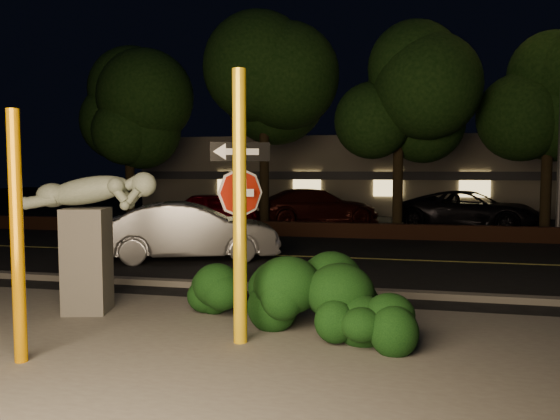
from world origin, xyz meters
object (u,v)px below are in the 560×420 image
(yellow_pole_right, at_px, (240,209))
(parked_car_dark, at_px, (470,210))
(parked_car_red, at_px, (216,209))
(sculpture, at_px, (89,227))
(signpost, at_px, (240,193))
(silver_sedan, at_px, (190,231))
(yellow_pole_left, at_px, (17,238))
(streetlight, at_px, (557,60))
(parked_car_darkred, at_px, (317,207))

(yellow_pole_right, height_order, parked_car_dark, yellow_pole_right)
(parked_car_red, distance_m, parked_car_dark, 10.19)
(yellow_pole_right, relative_size, sculpture, 1.59)
(signpost, bearing_deg, silver_sedan, 96.59)
(yellow_pole_left, height_order, parked_car_red, yellow_pole_left)
(yellow_pole_left, xyz_separation_m, parked_car_dark, (7.00, 16.52, -0.76))
(parked_car_red, bearing_deg, parked_car_dark, -103.61)
(signpost, relative_size, parked_car_dark, 0.51)
(parked_car_red, relative_size, parked_car_dark, 0.73)
(signpost, height_order, silver_sedan, signpost)
(yellow_pole_right, bearing_deg, parked_car_red, 110.37)
(yellow_pole_right, height_order, silver_sedan, yellow_pole_right)
(yellow_pole_left, height_order, streetlight, streetlight)
(signpost, height_order, sculpture, signpost)
(streetlight, height_order, parked_car_darkred, streetlight)
(yellow_pole_left, xyz_separation_m, yellow_pole_right, (2.34, 1.26, 0.29))
(streetlight, bearing_deg, sculpture, -114.02)
(yellow_pole_right, bearing_deg, yellow_pole_left, -151.61)
(signpost, relative_size, sculpture, 1.20)
(sculpture, relative_size, parked_car_red, 0.58)
(parked_car_darkred, bearing_deg, parked_car_red, 76.09)
(parked_car_darkred, bearing_deg, signpost, 161.13)
(sculpture, bearing_deg, yellow_pole_right, -33.95)
(yellow_pole_right, xyz_separation_m, parked_car_darkred, (-1.35, 15.52, -1.04))
(yellow_pole_right, xyz_separation_m, signpost, (-0.37, 1.28, 0.14))
(yellow_pole_right, bearing_deg, parked_car_dark, 73.01)
(yellow_pole_left, height_order, parked_car_darkred, yellow_pole_left)
(yellow_pole_left, relative_size, yellow_pole_right, 0.84)
(silver_sedan, relative_size, parked_car_darkred, 0.86)
(signpost, xyz_separation_m, parked_car_dark, (5.03, 13.97, -1.19))
(silver_sedan, distance_m, parked_car_red, 9.04)
(yellow_pole_left, height_order, yellow_pole_right, yellow_pole_right)
(sculpture, height_order, parked_car_darkred, sculpture)
(signpost, bearing_deg, yellow_pole_right, -97.03)
(streetlight, xyz_separation_m, parked_car_red, (-12.23, 2.97, -5.03))
(parked_car_dark, bearing_deg, streetlight, -130.18)
(yellow_pole_right, distance_m, sculpture, 2.99)
(parked_car_darkred, bearing_deg, parked_car_dark, -115.32)
(silver_sedan, distance_m, parked_car_dark, 12.01)
(yellow_pole_left, height_order, parked_car_dark, yellow_pole_left)
(streetlight, bearing_deg, yellow_pole_left, -107.49)
(yellow_pole_left, height_order, signpost, yellow_pole_left)
(streetlight, relative_size, parked_car_red, 2.45)
(yellow_pole_right, xyz_separation_m, parked_car_dark, (4.66, 15.26, -1.05))
(parked_car_red, distance_m, parked_car_darkred, 4.22)
(yellow_pole_right, distance_m, streetlight, 14.21)
(sculpture, distance_m, parked_car_dark, 16.12)
(streetlight, height_order, parked_car_red, streetlight)
(sculpture, relative_size, streetlight, 0.24)
(parked_car_red, bearing_deg, yellow_pole_left, 175.36)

